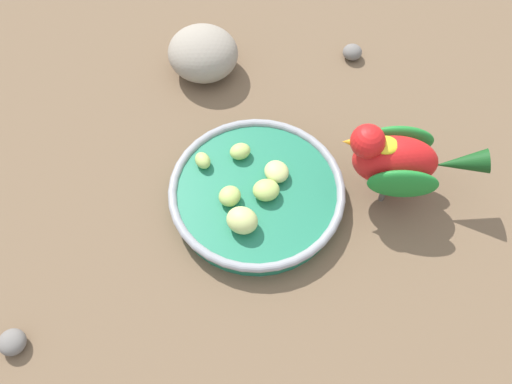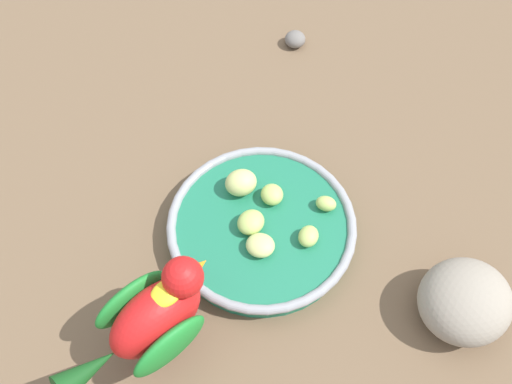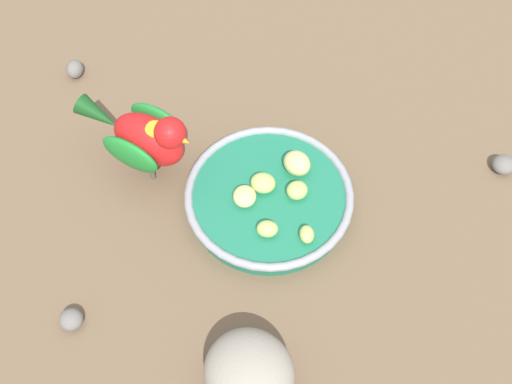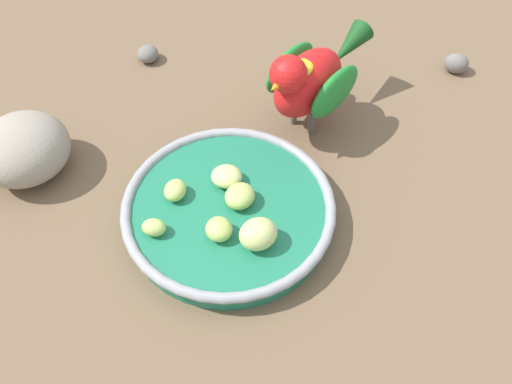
{
  "view_description": "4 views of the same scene",
  "coord_description": "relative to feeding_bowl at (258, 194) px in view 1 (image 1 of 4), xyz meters",
  "views": [
    {
      "loc": [
        -0.01,
        -0.35,
        0.65
      ],
      "look_at": [
        -0.0,
        0.02,
        0.04
      ],
      "focal_mm": 40.4,
      "sensor_mm": 36.0,
      "label": 1
    },
    {
      "loc": [
        0.25,
        0.25,
        0.61
      ],
      "look_at": [
        -0.02,
        0.0,
        0.05
      ],
      "focal_mm": 39.63,
      "sensor_mm": 36.0,
      "label": 2
    },
    {
      "loc": [
        -0.15,
        0.43,
        0.7
      ],
      "look_at": [
        0.01,
        0.04,
        0.04
      ],
      "focal_mm": 42.24,
      "sensor_mm": 36.0,
      "label": 3
    },
    {
      "loc": [
        -0.29,
        -0.2,
        0.52
      ],
      "look_at": [
        0.02,
        0.01,
        0.05
      ],
      "focal_mm": 41.41,
      "sensor_mm": 36.0,
      "label": 4
    }
  ],
  "objects": [
    {
      "name": "apple_piece_5",
      "position": [
        -0.07,
        0.04,
        0.02
      ],
      "size": [
        0.03,
        0.03,
        0.02
      ],
      "primitive_type": "ellipsoid",
      "rotation": [
        0.0,
        0.0,
        5.17
      ],
      "color": "#B2CC66",
      "rests_on": "feeding_bowl"
    },
    {
      "name": "feeding_bowl",
      "position": [
        0.0,
        0.0,
        0.0
      ],
      "size": [
        0.23,
        0.23,
        0.03
      ],
      "color": "#1E7251",
      "rests_on": "ground_plane"
    },
    {
      "name": "apple_piece_2",
      "position": [
        -0.02,
        -0.05,
        0.02
      ],
      "size": [
        0.05,
        0.05,
        0.03
      ],
      "primitive_type": "ellipsoid",
      "rotation": [
        0.0,
        0.0,
        2.68
      ],
      "color": "#C6D17A",
      "rests_on": "feeding_bowl"
    },
    {
      "name": "apple_piece_4",
      "position": [
        0.02,
        0.02,
        0.02
      ],
      "size": [
        0.04,
        0.04,
        0.02
      ],
      "primitive_type": "ellipsoid",
      "rotation": [
        0.0,
        0.0,
        5.2
      ],
      "color": "#C6D17A",
      "rests_on": "feeding_bowl"
    },
    {
      "name": "apple_piece_1",
      "position": [
        -0.04,
        -0.01,
        0.02
      ],
      "size": [
        0.04,
        0.04,
        0.02
      ],
      "primitive_type": "ellipsoid",
      "rotation": [
        0.0,
        0.0,
        0.92
      ],
      "color": "#B2CC66",
      "rests_on": "feeding_bowl"
    },
    {
      "name": "ground_plane",
      "position": [
        -0.0,
        -0.03,
        -0.02
      ],
      "size": [
        4.0,
        4.0,
        0.0
      ],
      "primitive_type": "plane",
      "color": "brown"
    },
    {
      "name": "rock_large",
      "position": [
        -0.07,
        0.23,
        0.02
      ],
      "size": [
        0.13,
        0.12,
        0.07
      ],
      "primitive_type": "ellipsoid",
      "rotation": [
        0.0,
        0.0,
        2.84
      ],
      "color": "gray",
      "rests_on": "ground_plane"
    },
    {
      "name": "pebble_2",
      "position": [
        -0.28,
        -0.18,
        -0.01
      ],
      "size": [
        0.03,
        0.03,
        0.02
      ],
      "primitive_type": "ellipsoid",
      "rotation": [
        0.0,
        0.0,
        6.23
      ],
      "color": "slate",
      "rests_on": "ground_plane"
    },
    {
      "name": "apple_piece_3",
      "position": [
        -0.02,
        0.05,
        0.02
      ],
      "size": [
        0.03,
        0.03,
        0.02
      ],
      "primitive_type": "ellipsoid",
      "rotation": [
        0.0,
        0.0,
        0.36
      ],
      "color": "#B2CC66",
      "rests_on": "feeding_bowl"
    },
    {
      "name": "pebble_1",
      "position": [
        0.15,
        0.25,
        -0.01
      ],
      "size": [
        0.03,
        0.03,
        0.02
      ],
      "primitive_type": "ellipsoid",
      "rotation": [
        0.0,
        0.0,
        0.0
      ],
      "color": "slate",
      "rests_on": "ground_plane"
    },
    {
      "name": "parrot",
      "position": [
        0.17,
        0.01,
        0.06
      ],
      "size": [
        0.18,
        0.09,
        0.13
      ],
      "rotation": [
        0.0,
        0.0,
        -3.24
      ],
      "color": "#59544C",
      "rests_on": "ground_plane"
    },
    {
      "name": "apple_piece_0",
      "position": [
        0.01,
        -0.01,
        0.02
      ],
      "size": [
        0.04,
        0.03,
        0.02
      ],
      "primitive_type": "ellipsoid",
      "rotation": [
        0.0,
        0.0,
        0.08
      ],
      "color": "#B2CC66",
      "rests_on": "feeding_bowl"
    }
  ]
}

